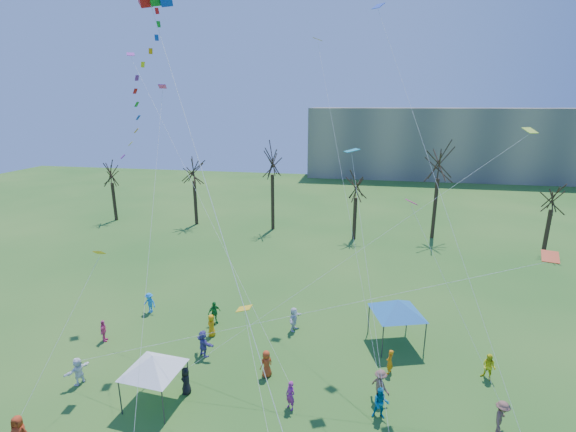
% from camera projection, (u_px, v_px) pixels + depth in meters
% --- Properties ---
extents(distant_building, '(60.00, 14.00, 15.00)m').
position_uv_depth(distant_building, '(447.00, 143.00, 88.17)').
color(distant_building, gray).
rests_on(distant_building, ground).
extents(bare_tree_row, '(68.01, 8.15, 11.51)m').
position_uv_depth(bare_tree_row, '(348.00, 178.00, 48.83)').
color(bare_tree_row, black).
rests_on(bare_tree_row, ground).
extents(big_box_kite, '(6.22, 6.66, 23.99)m').
position_uv_depth(big_box_kite, '(146.00, 88.00, 20.63)').
color(big_box_kite, red).
rests_on(big_box_kite, ground).
extents(canopy_tent_white, '(3.92, 3.92, 2.95)m').
position_uv_depth(canopy_tent_white, '(153.00, 363.00, 21.48)').
color(canopy_tent_white, '#3F3F44').
rests_on(canopy_tent_white, ground).
extents(canopy_tent_blue, '(4.21, 4.21, 3.31)m').
position_uv_depth(canopy_tent_blue, '(397.00, 307.00, 26.84)').
color(canopy_tent_blue, '#3F3F44').
rests_on(canopy_tent_blue, ground).
extents(festival_crowd, '(25.84, 14.39, 1.86)m').
position_uv_depth(festival_crowd, '(271.00, 374.00, 23.10)').
color(festival_crowd, '#B43516').
rests_on(festival_crowd, ground).
extents(small_kites_aloft, '(27.38, 18.08, 31.50)m').
position_uv_depth(small_kites_aloft, '(306.00, 158.00, 23.09)').
color(small_kites_aloft, '#EFAA0C').
rests_on(small_kites_aloft, ground).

